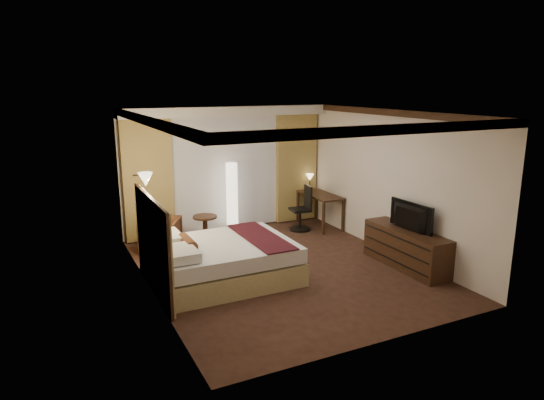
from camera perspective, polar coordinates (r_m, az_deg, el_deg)
name	(u,v)px	position (r m, az deg, el deg)	size (l,w,h in m)	color
floor	(282,269)	(8.56, 1.19, -8.07)	(4.50, 5.50, 0.01)	#321D13
ceiling	(283,112)	(7.97, 1.28, 10.29)	(4.50, 5.50, 0.01)	white
back_wall	(225,169)	(10.63, -5.58, 3.70)	(4.50, 0.02, 2.70)	beige
left_wall	(148,208)	(7.43, -14.39, -0.92)	(0.02, 5.50, 2.70)	beige
right_wall	(389,182)	(9.38, 13.55, 2.08)	(0.02, 5.50, 2.70)	beige
crown_molding	(283,116)	(7.98, 1.28, 9.86)	(4.50, 5.50, 0.12)	black
soffit	(228,111)	(10.26, -5.24, 10.39)	(4.50, 0.50, 0.20)	white
curtain_sheer	(226,174)	(10.58, -5.41, 3.10)	(2.48, 0.04, 2.45)	silver
curtain_left_drape	(148,181)	(10.06, -14.39, 2.20)	(1.00, 0.14, 2.45)	tan
curtain_right_drape	(296,168)	(11.22, 2.85, 3.75)	(1.00, 0.14, 2.45)	tan
wall_sconce	(145,179)	(8.24, -14.66, 2.37)	(0.24, 0.24, 0.24)	white
bed	(224,261)	(8.04, -5.70, -7.12)	(2.22, 1.74, 0.65)	white
headboard	(154,246)	(7.61, -13.75, -5.26)	(0.12, 2.04, 1.50)	tan
armchair	(161,233)	(9.55, -12.98, -3.84)	(0.70, 0.65, 0.72)	#4B2D16
side_table	(205,229)	(9.99, -7.85, -3.37)	(0.49, 0.49, 0.54)	black
floor_lamp	(232,198)	(10.34, -4.72, 0.18)	(0.33, 0.33, 1.55)	white
desk	(320,210)	(10.97, 5.63, -1.21)	(0.55, 1.23, 0.75)	black
desk_lamp	(310,183)	(11.23, 4.46, 2.02)	(0.18, 0.18, 0.34)	#FFD899
office_chair	(300,208)	(10.63, 3.33, -0.96)	(0.48, 0.48, 0.99)	black
dresser	(406,248)	(8.85, 15.49, -5.49)	(0.50, 1.76, 0.68)	black
television	(407,214)	(8.65, 15.59, -1.61)	(0.98, 0.57, 0.13)	black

